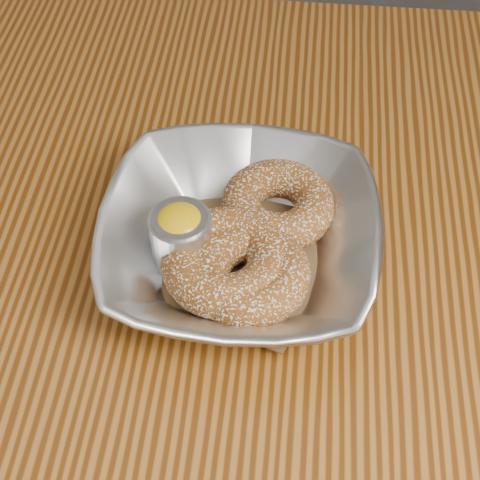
# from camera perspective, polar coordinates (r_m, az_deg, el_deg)

# --- Properties ---
(table) EXTENTS (1.20, 0.80, 0.75)m
(table) POSITION_cam_1_polar(r_m,az_deg,el_deg) (0.72, -0.07, -6.45)
(table) COLOR brown
(table) RESTS_ON ground_plane
(serving_bowl) EXTENTS (0.23, 0.23, 0.06)m
(serving_bowl) POSITION_cam_1_polar(r_m,az_deg,el_deg) (0.61, -0.00, -0.08)
(serving_bowl) COLOR silver
(serving_bowl) RESTS_ON table
(parchment) EXTENTS (0.19, 0.19, 0.00)m
(parchment) POSITION_cam_1_polar(r_m,az_deg,el_deg) (0.63, -0.00, -1.21)
(parchment) COLOR brown
(parchment) RESTS_ON table
(donut_back) EXTENTS (0.13, 0.13, 0.03)m
(donut_back) POSITION_cam_1_polar(r_m,az_deg,el_deg) (0.64, 2.93, 2.75)
(donut_back) COLOR brown
(donut_back) RESTS_ON parchment
(donut_front) EXTENTS (0.11, 0.11, 0.04)m
(donut_front) POSITION_cam_1_polar(r_m,az_deg,el_deg) (0.59, 0.68, -2.63)
(donut_front) COLOR brown
(donut_front) RESTS_ON parchment
(donut_extra) EXTENTS (0.11, 0.11, 0.04)m
(donut_extra) POSITION_cam_1_polar(r_m,az_deg,el_deg) (0.60, -1.01, -1.71)
(donut_extra) COLOR brown
(donut_extra) RESTS_ON parchment
(ramekin) EXTENTS (0.05, 0.05, 0.06)m
(ramekin) POSITION_cam_1_polar(r_m,az_deg,el_deg) (0.61, -4.60, 0.35)
(ramekin) COLOR silver
(ramekin) RESTS_ON table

